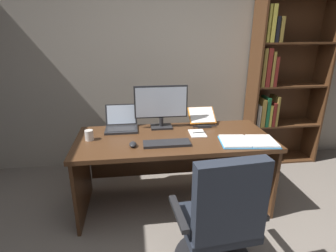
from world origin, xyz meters
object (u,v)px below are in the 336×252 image
(reading_stand_with_book, at_px, (202,117))
(coffee_mug, at_px, (89,135))
(bookshelf, at_px, (277,89))
(office_chair, at_px, (220,226))
(computer_mouse, at_px, (133,144))
(notepad, at_px, (197,133))
(desk, at_px, (173,152))
(keyboard, at_px, (167,143))
(laptop, at_px, (121,124))
(pen, at_px, (199,132))
(monitor, at_px, (161,106))
(open_binder, at_px, (248,141))

(reading_stand_with_book, distance_m, coffee_mug, 1.19)
(bookshelf, bearing_deg, office_chair, -126.64)
(computer_mouse, bearing_deg, notepad, 19.59)
(bookshelf, bearing_deg, desk, -152.91)
(keyboard, distance_m, notepad, 0.40)
(keyboard, bearing_deg, reading_stand_with_book, 48.51)
(laptop, xyz_separation_m, reading_stand_with_book, (0.86, 0.05, 0.03))
(pen, bearing_deg, coffee_mug, -178.69)
(computer_mouse, bearing_deg, pen, 19.03)
(desk, height_order, notepad, notepad)
(office_chair, bearing_deg, pen, 80.93)
(office_chair, bearing_deg, keyboard, 106.96)
(desk, bearing_deg, office_chair, -78.82)
(office_chair, xyz_separation_m, monitor, (-0.28, 1.17, 0.56))
(keyboard, xyz_separation_m, reading_stand_with_book, (0.45, 0.51, 0.07))
(office_chair, bearing_deg, laptop, 115.93)
(bookshelf, distance_m, coffee_mug, 2.41)
(bookshelf, height_order, computer_mouse, bookshelf)
(monitor, relative_size, notepad, 2.60)
(reading_stand_with_book, xyz_separation_m, open_binder, (0.29, -0.56, -0.07))
(open_binder, height_order, coffee_mug, coffee_mug)
(reading_stand_with_book, bearing_deg, pen, -108.96)
(office_chair, height_order, monitor, monitor)
(notepad, bearing_deg, open_binder, -34.13)
(office_chair, distance_m, reading_stand_with_book, 1.30)
(monitor, relative_size, reading_stand_with_book, 1.93)
(desk, distance_m, keyboard, 0.34)
(monitor, distance_m, laptop, 0.45)
(keyboard, height_order, coffee_mug, coffee_mug)
(desk, height_order, keyboard, keyboard)
(notepad, bearing_deg, coffee_mug, -178.67)
(desk, bearing_deg, computer_mouse, -146.53)
(office_chair, height_order, keyboard, office_chair)
(pen, bearing_deg, notepad, 180.00)
(reading_stand_with_book, bearing_deg, laptop, -176.79)
(desk, relative_size, monitor, 3.40)
(bookshelf, height_order, keyboard, bookshelf)
(laptop, distance_m, notepad, 0.78)
(computer_mouse, xyz_separation_m, pen, (0.65, 0.23, -0.01))
(bookshelf, relative_size, open_binder, 3.93)
(office_chair, bearing_deg, monitor, 98.84)
(desk, height_order, coffee_mug, coffee_mug)
(keyboard, bearing_deg, notepad, 34.10)
(laptop, relative_size, reading_stand_with_book, 1.15)
(computer_mouse, bearing_deg, keyboard, 0.00)
(computer_mouse, bearing_deg, laptop, 103.71)
(keyboard, distance_m, open_binder, 0.74)
(office_chair, xyz_separation_m, open_binder, (0.46, 0.66, 0.34))
(office_chair, relative_size, reading_stand_with_book, 3.46)
(notepad, relative_size, pen, 1.50)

